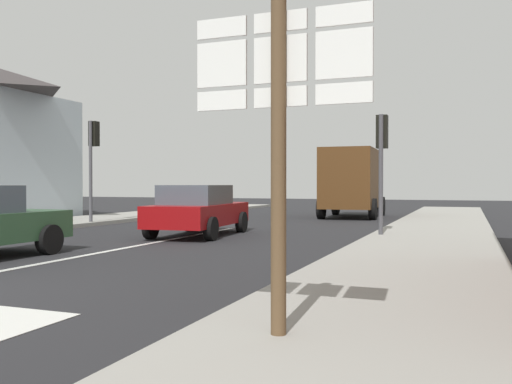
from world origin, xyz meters
TOP-DOWN VIEW (x-y plane):
  - ground_plane at (0.00, 10.00)m, footprint 80.00×80.00m
  - sidewalk_right at (6.56, 8.00)m, footprint 3.18×44.00m
  - lane_centre_stripe at (0.00, 6.00)m, footprint 0.16×12.00m
  - sedan_far at (0.15, 9.30)m, footprint 2.26×4.34m
  - delivery_truck at (2.58, 19.76)m, footprint 2.65×5.08m
  - route_sign_post at (5.87, -0.34)m, footprint 1.66×0.14m
  - traffic_light_near_left at (-5.27, 11.56)m, footprint 0.30×0.49m
  - traffic_light_near_right at (5.27, 10.19)m, footprint 0.30×0.49m

SIDE VIEW (x-z plane):
  - ground_plane at x=0.00m, z-range 0.00..0.00m
  - lane_centre_stripe at x=0.00m, z-range 0.00..0.01m
  - sidewalk_right at x=6.56m, z-range 0.00..0.14m
  - sedan_far at x=0.15m, z-range 0.03..1.50m
  - delivery_truck at x=2.58m, z-range 0.13..3.18m
  - route_sign_post at x=5.87m, z-range 0.40..3.60m
  - traffic_light_near_right at x=5.27m, z-range 0.81..4.19m
  - traffic_light_near_left at x=-5.27m, z-range 0.91..4.69m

